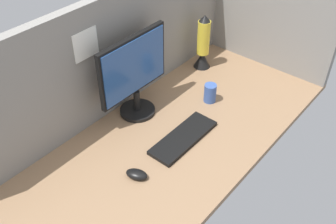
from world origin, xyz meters
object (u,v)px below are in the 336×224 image
object	(u,v)px
monitor	(134,73)
keyboard	(183,138)
mouse	(137,174)
mug_ceramic_blue	(210,93)
lava_lamp	(203,46)

from	to	relation	value
monitor	keyboard	bearing A→B (deg)	-91.79
mouse	mug_ceramic_blue	xyz separation A→B (cm)	(63.39, 6.98, 3.37)
keyboard	mouse	size ratio (longest dim) A/B	3.85
monitor	mouse	bearing A→B (deg)	-136.40
keyboard	mouse	bearing A→B (deg)	178.66
monitor	mug_ceramic_blue	bearing A→B (deg)	-36.95
monitor	mug_ceramic_blue	size ratio (longest dim) A/B	4.20
mug_ceramic_blue	lava_lamp	bearing A→B (deg)	43.03
keyboard	mug_ceramic_blue	distance (cm)	33.45
keyboard	mouse	distance (cm)	31.11
keyboard	lava_lamp	size ratio (longest dim) A/B	1.13
keyboard	mouse	xyz separation A→B (cm)	(-31.09, 0.71, 0.70)
mouse	lava_lamp	distance (cm)	93.98
monitor	lava_lamp	size ratio (longest dim) A/B	1.30
monitor	lava_lamp	world-z (taller)	monitor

